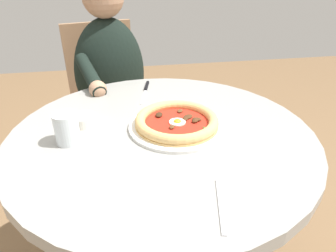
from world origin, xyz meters
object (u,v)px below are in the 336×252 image
object	(u,v)px
pizza_on_plate	(177,122)
steak_knife	(146,89)
water_glass	(67,130)
ramekin_capers	(84,120)
cafe_chair_diner	(107,94)
diner_person	(114,111)
fork_utensil	(221,205)
dining_table	(162,166)

from	to	relation	value
pizza_on_plate	steak_knife	bearing A→B (deg)	10.56
water_glass	ramekin_capers	world-z (taller)	water_glass
pizza_on_plate	cafe_chair_diner	world-z (taller)	cafe_chair_diner
water_glass	diner_person	size ratio (longest dim) A/B	0.08
water_glass	fork_utensil	bearing A→B (deg)	-132.48
pizza_on_plate	cafe_chair_diner	bearing A→B (deg)	16.97
dining_table	cafe_chair_diner	size ratio (longest dim) A/B	1.01
steak_knife	pizza_on_plate	bearing A→B (deg)	-169.44
water_glass	diner_person	xyz separation A→B (m)	(0.68, -0.12, -0.28)
dining_table	steak_knife	bearing A→B (deg)	2.19
water_glass	ramekin_capers	bearing A→B (deg)	-20.15
diner_person	pizza_on_plate	bearing A→B (deg)	-162.13
steak_knife	fork_utensil	world-z (taller)	steak_knife
dining_table	steak_knife	world-z (taller)	steak_knife
steak_knife	diner_person	distance (m)	0.42
fork_utensil	cafe_chair_diner	xyz separation A→B (m)	(1.14, 0.27, -0.20)
pizza_on_plate	fork_utensil	size ratio (longest dim) A/B	1.86
water_glass	steak_knife	size ratio (longest dim) A/B	0.41
ramekin_capers	pizza_on_plate	bearing A→B (deg)	-103.43
fork_utensil	cafe_chair_diner	world-z (taller)	cafe_chair_diner
ramekin_capers	cafe_chair_diner	world-z (taller)	cafe_chair_diner
diner_person	cafe_chair_diner	xyz separation A→B (m)	(0.15, 0.03, 0.04)
pizza_on_plate	water_glass	distance (m)	0.33
cafe_chair_diner	dining_table	bearing A→B (deg)	-166.49
water_glass	steak_knife	xyz separation A→B (m)	(0.36, -0.26, -0.04)
dining_table	ramekin_capers	xyz separation A→B (m)	(0.08, 0.24, 0.16)
water_glass	ramekin_capers	distance (m)	0.11
steak_knife	ramekin_capers	world-z (taller)	ramekin_capers
water_glass	fork_utensil	world-z (taller)	water_glass
dining_table	ramekin_capers	bearing A→B (deg)	71.71
dining_table	cafe_chair_diner	bearing A→B (deg)	13.51
dining_table	water_glass	xyz separation A→B (m)	(-0.02, 0.28, 0.18)
diner_person	ramekin_capers	bearing A→B (deg)	171.98
dining_table	fork_utensil	bearing A→B (deg)	-167.64
ramekin_capers	fork_utensil	xyz separation A→B (m)	(-0.42, -0.32, -0.02)
pizza_on_plate	cafe_chair_diner	size ratio (longest dim) A/B	0.32
steak_knife	fork_utensil	distance (m)	0.69
pizza_on_plate	diner_person	bearing A→B (deg)	17.87
pizza_on_plate	dining_table	bearing A→B (deg)	102.02
ramekin_capers	diner_person	world-z (taller)	diner_person
steak_knife	ramekin_capers	xyz separation A→B (m)	(-0.26, 0.23, 0.01)
water_glass	steak_knife	bearing A→B (deg)	-36.01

